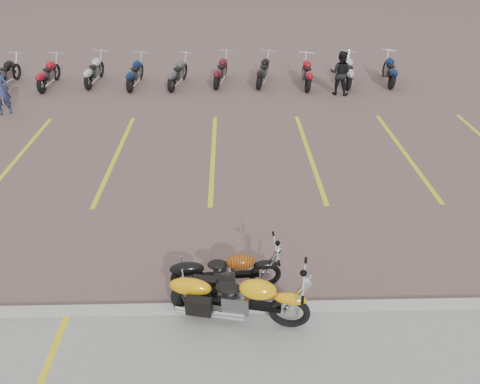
{
  "coord_description": "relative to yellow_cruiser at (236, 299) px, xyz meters",
  "views": [
    {
      "loc": [
        0.47,
        -7.78,
        5.84
      ],
      "look_at": [
        0.67,
        0.69,
        0.75
      ],
      "focal_mm": 35.0,
      "sensor_mm": 36.0,
      "label": 1
    }
  ],
  "objects": [
    {
      "name": "parking_stripes",
      "position": [
        -0.54,
        6.2,
        -0.47
      ],
      "size": [
        38.0,
        5.5,
        0.01
      ],
      "primitive_type": null,
      "color": "yellow",
      "rests_on": "ground"
    },
    {
      "name": "bg_bike_row",
      "position": [
        -1.23,
        12.37,
        0.08
      ],
      "size": [
        15.76,
        2.07,
        1.1
      ],
      "color": "black",
      "rests_on": "ground"
    },
    {
      "name": "flame_cruiser",
      "position": [
        -0.21,
        0.75,
        -0.07
      ],
      "size": [
        1.96,
        0.32,
        0.81
      ],
      "rotation": [
        0.12,
        0.0,
        0.06
      ],
      "color": "black",
      "rests_on": "ground"
    },
    {
      "name": "ground",
      "position": [
        -0.54,
        2.2,
        -0.47
      ],
      "size": [
        100.0,
        100.0,
        0.0
      ],
      "primitive_type": "plane",
      "color": "brown",
      "rests_on": "ground"
    },
    {
      "name": "person_b",
      "position": [
        3.99,
        11.14,
        0.32
      ],
      "size": [
        0.94,
        0.85,
        1.59
      ],
      "primitive_type": "imported",
      "rotation": [
        0.0,
        0.0,
        2.75
      ],
      "color": "black",
      "rests_on": "ground"
    },
    {
      "name": "yellow_cruiser",
      "position": [
        0.0,
        0.0,
        0.0
      ],
      "size": [
        2.28,
        0.59,
        0.95
      ],
      "rotation": [
        0.08,
        0.0,
        -0.2
      ],
      "color": "black",
      "rests_on": "ground"
    },
    {
      "name": "curb",
      "position": [
        -0.54,
        0.2,
        -0.41
      ],
      "size": [
        60.0,
        0.18,
        0.12
      ],
      "primitive_type": "cube",
      "color": "#ADAAA3",
      "rests_on": "ground"
    }
  ]
}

